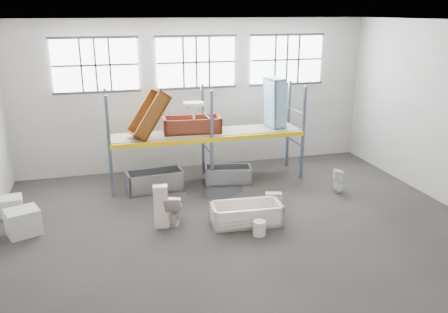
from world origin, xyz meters
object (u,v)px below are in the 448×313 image
object	(u,v)px
steel_tub_left	(155,181)
steel_tub_right	(228,175)
toilet_beige	(174,208)
bucket	(259,228)
toilet_white	(339,181)
blue_tub_upright	(275,103)
bathtub_beige	(246,214)
rust_tub_flat	(192,125)
cistern_tall	(161,206)
carton_near	(23,222)

from	to	relation	value
steel_tub_left	steel_tub_right	distance (m)	2.32
toilet_beige	bucket	world-z (taller)	toilet_beige
toilet_white	blue_tub_upright	world-z (taller)	blue_tub_upright
toilet_beige	blue_tub_upright	size ratio (longest dim) A/B	0.50
bucket	blue_tub_upright	bearing A→B (deg)	64.75
bathtub_beige	rust_tub_flat	distance (m)	3.86
cistern_tall	bucket	world-z (taller)	cistern_tall
steel_tub_left	blue_tub_upright	xyz separation A→B (m)	(3.99, 0.48, 2.09)
toilet_beige	bucket	distance (m)	2.28
rust_tub_flat	steel_tub_right	bearing A→B (deg)	-28.61
toilet_white	steel_tub_right	world-z (taller)	toilet_white
toilet_white	steel_tub_right	bearing A→B (deg)	-101.44
bucket	steel_tub_left	bearing A→B (deg)	119.84
bathtub_beige	steel_tub_right	xyz separation A→B (m)	(0.35, 2.92, 0.00)
bathtub_beige	bucket	size ratio (longest dim) A/B	4.86
rust_tub_flat	cistern_tall	bearing A→B (deg)	-115.18
steel_tub_right	carton_near	xyz separation A→B (m)	(-5.77, -2.05, 0.05)
toilet_beige	steel_tub_right	xyz separation A→B (m)	(2.13, 2.35, -0.13)
rust_tub_flat	steel_tub_left	bearing A→B (deg)	-156.07
cistern_tall	carton_near	size ratio (longest dim) A/B	1.48
bathtub_beige	steel_tub_right	size ratio (longest dim) A/B	1.23
blue_tub_upright	carton_near	world-z (taller)	blue_tub_upright
toilet_beige	cistern_tall	xyz separation A→B (m)	(-0.35, -0.20, 0.16)
bathtub_beige	toilet_white	distance (m)	3.54
steel_tub_left	toilet_white	bearing A→B (deg)	-17.49
toilet_white	bucket	size ratio (longest dim) A/B	2.00
steel_tub_right	rust_tub_flat	xyz separation A→B (m)	(-1.02, 0.56, 1.55)
rust_tub_flat	carton_near	bearing A→B (deg)	-151.32
toilet_beige	cistern_tall	size ratio (longest dim) A/B	0.71
steel_tub_left	toilet_beige	bearing A→B (deg)	-85.36
bathtub_beige	bucket	distance (m)	0.72
toilet_white	steel_tub_left	bearing A→B (deg)	-89.35
cistern_tall	rust_tub_flat	distance (m)	3.65
toilet_beige	bucket	xyz separation A→B (m)	(1.88, -1.27, -0.21)
bathtub_beige	toilet_white	size ratio (longest dim) A/B	2.43
rust_tub_flat	blue_tub_upright	xyz separation A→B (m)	(2.70, -0.10, 0.57)
bathtub_beige	bucket	bearing A→B (deg)	-77.01
steel_tub_left	carton_near	world-z (taller)	carton_near
toilet_beige	blue_tub_upright	world-z (taller)	blue_tub_upright
toilet_beige	bucket	size ratio (longest dim) A/B	2.15
steel_tub_right	cistern_tall	bearing A→B (deg)	-134.20
steel_tub_left	bucket	world-z (taller)	steel_tub_left
toilet_beige	steel_tub_left	size ratio (longest dim) A/B	0.47
toilet_beige	blue_tub_upright	bearing A→B (deg)	-127.96
toilet_white	rust_tub_flat	xyz separation A→B (m)	(-3.99, 2.24, 1.45)
bathtub_beige	steel_tub_right	bearing A→B (deg)	87.74
steel_tub_left	bucket	bearing A→B (deg)	-60.16
bathtub_beige	toilet_white	bearing A→B (deg)	24.93
carton_near	toilet_beige	bearing A→B (deg)	-4.80
bathtub_beige	cistern_tall	distance (m)	2.18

